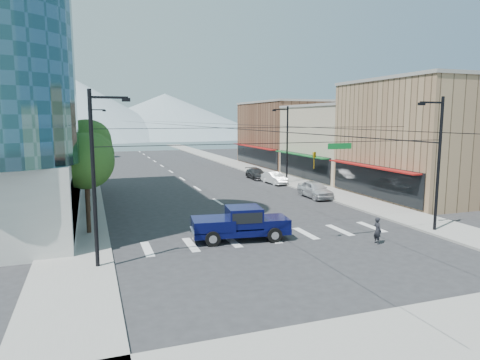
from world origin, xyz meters
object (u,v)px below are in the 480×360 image
(parked_car_near, at_px, (315,189))
(parked_car_mid, at_px, (274,178))
(pedestrian, at_px, (377,230))
(parked_car_far, at_px, (257,174))
(pickup_truck, at_px, (240,223))

(parked_car_near, relative_size, parked_car_mid, 1.13)
(pedestrian, relative_size, parked_car_far, 0.36)
(pickup_truck, height_order, parked_car_far, pickup_truck)
(parked_car_near, bearing_deg, pickup_truck, -135.18)
(pickup_truck, relative_size, parked_car_near, 1.34)
(pickup_truck, relative_size, pedestrian, 3.89)
(parked_car_near, distance_m, parked_car_far, 14.00)
(pedestrian, height_order, parked_car_mid, pedestrian)
(parked_car_near, distance_m, parked_car_mid, 9.40)
(pickup_truck, distance_m, parked_car_far, 27.52)
(pickup_truck, relative_size, parked_car_mid, 1.52)
(parked_car_mid, distance_m, parked_car_far, 4.61)
(parked_car_far, bearing_deg, parked_car_near, -87.22)
(parked_car_mid, bearing_deg, parked_car_far, 90.23)
(pedestrian, distance_m, parked_car_near, 15.31)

